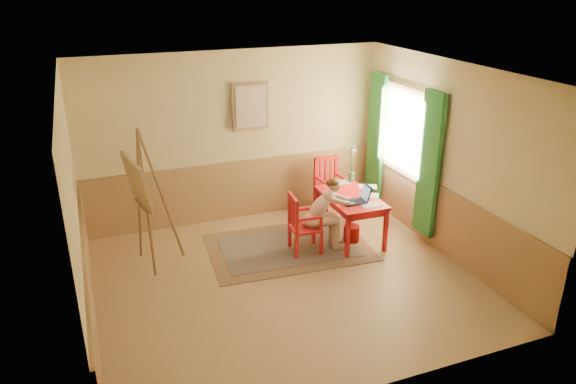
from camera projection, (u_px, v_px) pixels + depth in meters
name	position (u px, v px, depth m)	size (l,w,h in m)	color
room	(285.00, 184.00, 6.85)	(5.04, 4.54, 2.84)	tan
wainscot	(266.00, 223.00, 7.87)	(5.00, 4.50, 1.00)	tan
window	(402.00, 144.00, 8.63)	(0.12, 2.01, 2.20)	white
wall_portrait	(250.00, 107.00, 8.65)	(0.60, 0.05, 0.76)	#9A7C56
rug	(288.00, 247.00, 8.24)	(2.51, 1.78, 0.02)	#8C7251
table	(351.00, 202.00, 8.29)	(0.74, 1.21, 0.72)	red
chair_left	(302.00, 224.00, 7.94)	(0.46, 0.44, 0.92)	red
chair_back	(330.00, 187.00, 9.21)	(0.46, 0.48, 1.00)	red
figure	(324.00, 211.00, 7.98)	(0.85, 0.39, 1.13)	beige
laptop	(358.00, 199.00, 8.03)	(0.42, 0.26, 0.25)	#1E2338
papers	(362.00, 192.00, 8.41)	(0.65, 1.20, 0.00)	white
vase	(352.00, 165.00, 8.76)	(0.21, 0.30, 0.60)	#3F724C
wastebasket	(351.00, 234.00, 8.38)	(0.25, 0.25, 0.26)	#A5100E
easel	(141.00, 187.00, 7.31)	(0.74, 0.90, 2.02)	brown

